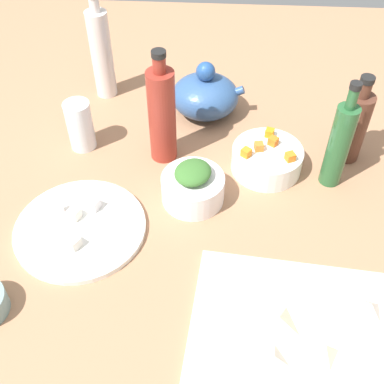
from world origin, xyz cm
name	(u,v)px	position (x,y,z in cm)	size (l,w,h in cm)	color
tabletop	(192,214)	(0.00, 0.00, 1.50)	(190.00, 190.00, 3.00)	#A07151
cutting_board	(297,327)	(19.27, -25.76, 3.50)	(35.53, 25.74, 1.00)	silver
plate_tofu	(80,228)	(-21.69, -7.09, 3.60)	(25.89, 25.89, 1.20)	white
bowl_greens	(193,188)	(0.10, 2.90, 6.04)	(13.01, 13.01, 6.08)	white
bowl_carrots	(267,159)	(15.67, 13.14, 5.73)	(15.45, 15.45, 5.47)	white
teapot	(205,95)	(1.23, 32.84, 8.33)	(17.99, 15.48, 14.31)	#315387
bottle_0	(162,115)	(-7.44, 16.26, 14.51)	(5.95, 5.95, 26.54)	maroon
bottle_1	(339,144)	(29.35, 10.25, 13.36)	(4.59, 4.59, 24.85)	#285C31
bottle_2	(101,53)	(-25.08, 39.97, 14.81)	(5.40, 5.40, 27.15)	silver
bottle_3	(354,126)	(34.05, 18.57, 11.78)	(5.90, 5.90, 20.99)	#532F22
drinking_glass_0	(80,125)	(-26.60, 18.44, 8.93)	(5.94, 5.94, 11.87)	white
carrot_cube_0	(273,141)	(16.76, 15.09, 9.37)	(1.80, 1.80, 1.80)	orange
carrot_cube_1	(259,147)	(13.60, 13.11, 9.37)	(1.80, 1.80, 1.80)	orange
carrot_cube_2	(290,157)	(20.05, 10.22, 9.37)	(1.80, 1.80, 1.80)	orange
carrot_cube_3	(246,153)	(10.84, 11.00, 9.37)	(1.80, 1.80, 1.80)	orange
carrot_cube_4	(270,133)	(16.12, 17.93, 9.37)	(1.80, 1.80, 1.80)	orange
chopped_greens_mound	(193,172)	(0.10, 2.90, 10.64)	(7.97, 7.18, 3.12)	#38692C
tofu_cube_0	(94,204)	(-19.80, -2.15, 5.30)	(2.20, 2.20, 2.20)	silver
tofu_cube_1	(58,210)	(-26.58, -4.06, 5.30)	(2.20, 2.20, 2.20)	white
tofu_cube_2	(74,243)	(-21.56, -12.03, 5.30)	(2.20, 2.20, 2.20)	silver
tofu_cube_3	(74,214)	(-23.15, -4.94, 5.30)	(2.20, 2.20, 2.20)	white
dumpling_0	(324,351)	(22.64, -30.75, 5.58)	(4.20, 3.82, 3.17)	beige
dumpling_1	(273,360)	(14.69, -32.59, 5.28)	(4.75, 4.06, 2.55)	beige
dumpling_2	(279,322)	(15.86, -26.06, 5.41)	(5.84, 5.71, 2.82)	beige
dumpling_3	(369,307)	(31.33, -22.39, 5.24)	(4.20, 3.88, 2.48)	beige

